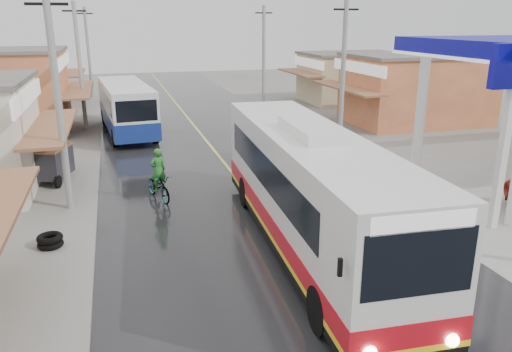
# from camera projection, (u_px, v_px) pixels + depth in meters

# --- Properties ---
(ground) EXTENTS (120.00, 120.00, 0.00)m
(ground) POSITION_uv_depth(u_px,v_px,m) (338.00, 303.00, 12.68)
(ground) COLOR slate
(ground) RESTS_ON ground
(road) EXTENTS (12.00, 90.00, 0.02)m
(road) POSITION_uv_depth(u_px,v_px,m) (218.00, 155.00, 26.44)
(road) COLOR black
(road) RESTS_ON ground
(centre_line) EXTENTS (0.15, 90.00, 0.01)m
(centre_line) POSITION_uv_depth(u_px,v_px,m) (218.00, 155.00, 26.44)
(centre_line) COLOR #D8CC4C
(centre_line) RESTS_ON road
(shopfronts_right) EXTENTS (11.00, 44.00, 4.80)m
(shopfronts_right) POSITION_uv_depth(u_px,v_px,m) (495.00, 150.00, 27.60)
(shopfronts_right) COLOR silver
(shopfronts_right) RESTS_ON ground
(utility_poles_left) EXTENTS (1.60, 50.00, 8.00)m
(utility_poles_left) POSITION_uv_depth(u_px,v_px,m) (80.00, 160.00, 25.54)
(utility_poles_left) COLOR gray
(utility_poles_left) RESTS_ON ground
(utility_poles_right) EXTENTS (1.60, 36.00, 8.00)m
(utility_poles_right) POSITION_uv_depth(u_px,v_px,m) (339.00, 147.00, 28.27)
(utility_poles_right) COLOR gray
(utility_poles_right) RESTS_ON ground
(coach_bus) EXTENTS (3.44, 12.79, 3.96)m
(coach_bus) POSITION_uv_depth(u_px,v_px,m) (309.00, 189.00, 15.31)
(coach_bus) COLOR silver
(coach_bus) RESTS_ON road
(second_bus) EXTENTS (3.39, 9.58, 3.12)m
(second_bus) POSITION_uv_depth(u_px,v_px,m) (126.00, 107.00, 31.06)
(second_bus) COLOR silver
(second_bus) RESTS_ON road
(cyclist) EXTENTS (1.29, 2.11, 2.15)m
(cyclist) POSITION_uv_depth(u_px,v_px,m) (159.00, 183.00, 19.79)
(cyclist) COLOR black
(cyclist) RESTS_ON ground
(tricycle_near) EXTENTS (1.91, 2.39, 1.59)m
(tricycle_near) POSITION_uv_depth(u_px,v_px,m) (52.00, 162.00, 21.92)
(tricycle_near) COLOR #26262D
(tricycle_near) RESTS_ON ground
(tyre_stack) EXTENTS (0.81, 0.81, 0.41)m
(tyre_stack) POSITION_uv_depth(u_px,v_px,m) (50.00, 241.00, 15.78)
(tyre_stack) COLOR black
(tyre_stack) RESTS_ON ground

